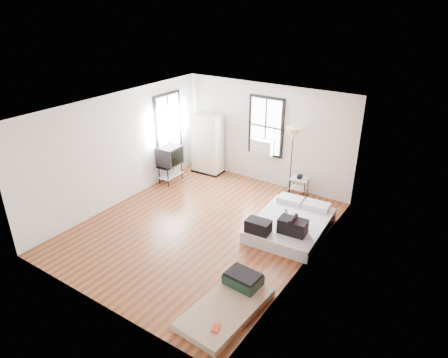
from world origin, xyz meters
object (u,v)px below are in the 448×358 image
Objects in this scene: mattress_main at (290,224)px; side_table at (299,182)px; mattress_bare at (230,301)px; tv_stand at (170,157)px; floor_lamp at (293,137)px; wardrobe at (207,144)px.

side_table is (-0.56, 1.73, 0.21)m from mattress_main.
side_table is (-0.75, 4.52, 0.28)m from mattress_bare.
tv_stand is at bearing 144.93° from mattress_bare.
side_table is 3.63m from tv_stand.
mattress_bare is 1.67× the size of tv_stand.
mattress_main is 2.03× the size of tv_stand.
floor_lamp is (-0.80, 1.66, 1.43)m from mattress_main.
side_table is 0.56× the size of tv_stand.
tv_stand is at bearing 168.45° from mattress_main.
floor_lamp is 3.46m from tv_stand.
mattress_main is 1.16× the size of floor_lamp.
side_table is at bearing 16.02° from floor_lamp.
side_table is 0.32× the size of floor_lamp.
mattress_main is 3.64× the size of side_table.
tv_stand reaches higher than mattress_bare.
tv_stand reaches higher than side_table.
mattress_main is at bearing -72.12° from side_table.
tv_stand is (-0.48, -1.14, -0.12)m from wardrobe.
wardrobe reaches higher than side_table.
wardrobe is 1.24m from tv_stand.
wardrobe is 3.00× the size of side_table.
wardrobe is 1.67× the size of tv_stand.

